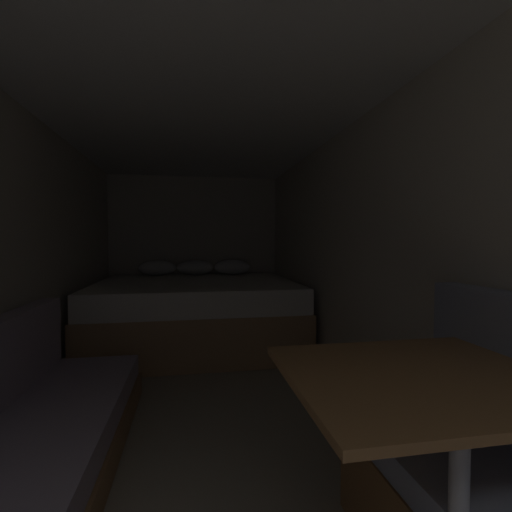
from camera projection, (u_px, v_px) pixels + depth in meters
name	position (u px, v px, depth m)	size (l,w,h in m)	color
ground_plane	(201.00, 415.00, 2.41)	(7.34, 7.34, 0.00)	#A39984
wall_back	(195.00, 251.00, 5.02)	(2.37, 0.05, 2.04)	beige
wall_left	(4.00, 264.00, 2.17)	(0.05, 5.34, 2.04)	beige
wall_right	(365.00, 261.00, 2.58)	(0.05, 5.34, 2.04)	beige
ceiling_slab	(199.00, 100.00, 2.33)	(2.37, 5.34, 0.05)	white
bed	(197.00, 311.00, 4.08)	(2.15, 1.86, 0.91)	tan
dinette_table	(419.00, 403.00, 1.10)	(0.79, 0.69, 0.76)	olive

